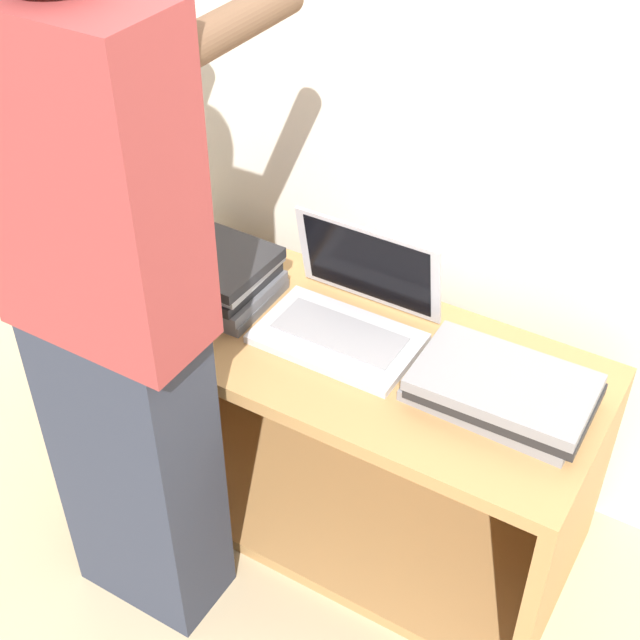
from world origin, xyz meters
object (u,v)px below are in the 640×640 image
at_px(laptop_open, 348,314).
at_px(laptop_stack_right, 502,390).
at_px(person, 111,311).
at_px(laptop_stack_left, 198,268).

relative_size(laptop_open, laptop_stack_right, 0.96).
bearing_deg(laptop_open, laptop_stack_right, -6.43).
xyz_separation_m(laptop_open, person, (-0.27, -0.47, 0.22)).
relative_size(laptop_stack_left, laptop_stack_right, 1.00).
bearing_deg(laptop_stack_left, person, -72.74).
xyz_separation_m(laptop_stack_left, laptop_stack_right, (0.81, 0.00, -0.03)).
height_order(laptop_stack_left, laptop_stack_right, laptop_stack_left).
height_order(laptop_stack_left, person, person).
bearing_deg(laptop_stack_right, laptop_open, 173.57).
bearing_deg(laptop_stack_right, laptop_stack_left, -179.87).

